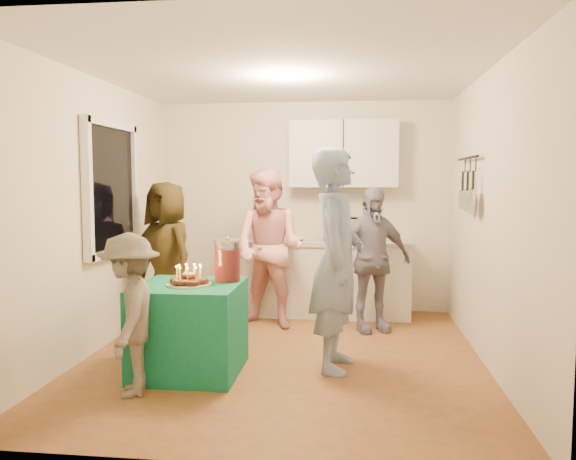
# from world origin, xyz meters

# --- Properties ---
(floor) EXTENTS (4.00, 4.00, 0.00)m
(floor) POSITION_xyz_m (0.00, 0.00, 0.00)
(floor) COLOR brown
(floor) RESTS_ON ground
(ceiling) EXTENTS (4.00, 4.00, 0.00)m
(ceiling) POSITION_xyz_m (0.00, 0.00, 2.60)
(ceiling) COLOR white
(ceiling) RESTS_ON floor
(back_wall) EXTENTS (3.60, 3.60, 0.00)m
(back_wall) POSITION_xyz_m (0.00, 2.00, 1.30)
(back_wall) COLOR silver
(back_wall) RESTS_ON floor
(left_wall) EXTENTS (4.00, 4.00, 0.00)m
(left_wall) POSITION_xyz_m (-1.80, 0.00, 1.30)
(left_wall) COLOR silver
(left_wall) RESTS_ON floor
(right_wall) EXTENTS (4.00, 4.00, 0.00)m
(right_wall) POSITION_xyz_m (1.80, 0.00, 1.30)
(right_wall) COLOR silver
(right_wall) RESTS_ON floor
(window_night) EXTENTS (0.04, 1.00, 1.20)m
(window_night) POSITION_xyz_m (-1.77, 0.30, 1.55)
(window_night) COLOR black
(window_night) RESTS_ON left_wall
(counter) EXTENTS (2.20, 0.58, 0.86)m
(counter) POSITION_xyz_m (0.20, 1.70, 0.43)
(counter) COLOR white
(counter) RESTS_ON floor
(countertop) EXTENTS (2.24, 0.62, 0.05)m
(countertop) POSITION_xyz_m (0.20, 1.70, 0.89)
(countertop) COLOR beige
(countertop) RESTS_ON counter
(upper_cabinet) EXTENTS (1.30, 0.30, 0.80)m
(upper_cabinet) POSITION_xyz_m (0.50, 1.85, 1.95)
(upper_cabinet) COLOR white
(upper_cabinet) RESTS_ON back_wall
(pot_rack) EXTENTS (0.12, 1.00, 0.60)m
(pot_rack) POSITION_xyz_m (1.72, 0.70, 1.60)
(pot_rack) COLOR black
(pot_rack) RESTS_ON right_wall
(microwave) EXTENTS (0.50, 0.35, 0.27)m
(microwave) POSITION_xyz_m (0.52, 1.70, 1.05)
(microwave) COLOR white
(microwave) RESTS_ON countertop
(party_table) EXTENTS (0.85, 0.85, 0.76)m
(party_table) POSITION_xyz_m (-0.74, -0.51, 0.38)
(party_table) COLOR #106D4A
(party_table) RESTS_ON floor
(donut_cake) EXTENTS (0.38, 0.38, 0.18)m
(donut_cake) POSITION_xyz_m (-0.72, -0.55, 0.85)
(donut_cake) COLOR #381C0C
(donut_cake) RESTS_ON party_table
(punch_jar) EXTENTS (0.22, 0.22, 0.34)m
(punch_jar) POSITION_xyz_m (-0.45, -0.33, 0.93)
(punch_jar) COLOR #B90E11
(punch_jar) RESTS_ON party_table
(man_birthday) EXTENTS (0.51, 0.73, 1.91)m
(man_birthday) POSITION_xyz_m (0.50, -0.26, 0.95)
(man_birthday) COLOR #7F93B9
(man_birthday) RESTS_ON floor
(woman_back_left) EXTENTS (0.94, 0.89, 1.61)m
(woman_back_left) POSITION_xyz_m (-1.36, 0.75, 0.81)
(woman_back_left) COLOR #514117
(woman_back_left) RESTS_ON floor
(woman_back_center) EXTENTS (1.03, 0.91, 1.76)m
(woman_back_center) POSITION_xyz_m (-0.29, 1.05, 0.88)
(woman_back_center) COLOR pink
(woman_back_center) RESTS_ON floor
(woman_back_right) EXTENTS (0.99, 0.70, 1.56)m
(woman_back_right) POSITION_xyz_m (0.82, 1.03, 0.78)
(woman_back_right) COLOR #160F32
(woman_back_right) RESTS_ON floor
(child_near_left) EXTENTS (0.65, 0.89, 1.24)m
(child_near_left) POSITION_xyz_m (-1.04, -1.03, 0.62)
(child_near_left) COLOR #5C5549
(child_near_left) RESTS_ON floor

